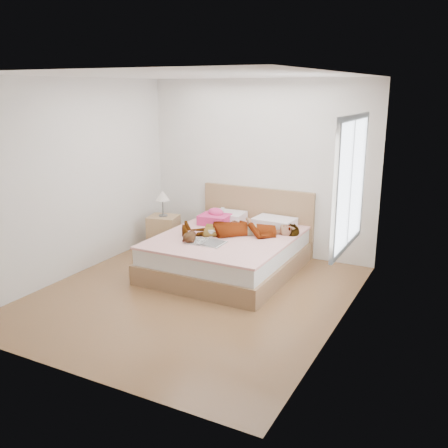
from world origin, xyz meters
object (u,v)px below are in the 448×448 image
object	(u,v)px
plush_toy	(190,237)
nightstand	(164,230)
bed	(230,250)
phone	(223,210)
woman	(241,226)
towel	(215,218)
coffee_mug	(211,233)
magazine	(206,242)

from	to	relation	value
plush_toy	nightstand	bearing A→B (deg)	138.68
bed	plush_toy	xyz separation A→B (m)	(-0.30, -0.58, 0.31)
phone	nightstand	distance (m)	1.05
woman	towel	distance (m)	0.64
bed	plush_toy	distance (m)	0.72
bed	towel	world-z (taller)	bed
towel	woman	bearing A→B (deg)	-27.02
woman	coffee_mug	xyz separation A→B (m)	(-0.31, -0.30, -0.07)
phone	magazine	distance (m)	1.05
bed	plush_toy	size ratio (longest dim) A/B	7.59
phone	towel	size ratio (longest dim) A/B	0.23
woman	coffee_mug	bearing A→B (deg)	-70.90
towel	plush_toy	bearing A→B (deg)	-81.28
towel	magazine	bearing A→B (deg)	-68.40
phone	plush_toy	xyz separation A→B (m)	(0.07, -1.07, -0.12)
coffee_mug	phone	bearing A→B (deg)	105.24
woman	towel	xyz separation A→B (m)	(-0.57, 0.29, -0.02)
plush_toy	nightstand	world-z (taller)	nightstand
phone	coffee_mug	xyz separation A→B (m)	(0.19, -0.70, -0.15)
woman	bed	xyz separation A→B (m)	(-0.13, -0.09, -0.35)
woman	bed	world-z (taller)	bed
towel	nightstand	world-z (taller)	nightstand
nightstand	woman	bearing A→B (deg)	-9.45
coffee_mug	nightstand	bearing A→B (deg)	154.69
towel	magazine	xyz separation A→B (m)	(0.35, -0.89, -0.08)
bed	coffee_mug	world-z (taller)	bed
bed	nightstand	xyz separation A→B (m)	(-1.34, 0.33, 0.04)
bed	towel	size ratio (longest dim) A/B	4.48
bed	towel	distance (m)	0.67
woman	nightstand	size ratio (longest dim) A/B	1.74
phone	coffee_mug	size ratio (longest dim) A/B	0.85
magazine	nightstand	distance (m)	1.52
plush_toy	towel	bearing A→B (deg)	98.72
coffee_mug	nightstand	distance (m)	1.30
woman	towel	size ratio (longest dim) A/B	3.51
phone	magazine	world-z (taller)	phone
magazine	nightstand	xyz separation A→B (m)	(-1.24, 0.84, -0.21)
woman	nightstand	world-z (taller)	nightstand
woman	towel	bearing A→B (deg)	-142.39
woman	magazine	size ratio (longest dim) A/B	3.39
towel	magazine	world-z (taller)	towel
coffee_mug	nightstand	xyz separation A→B (m)	(-1.16, 0.55, -0.25)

